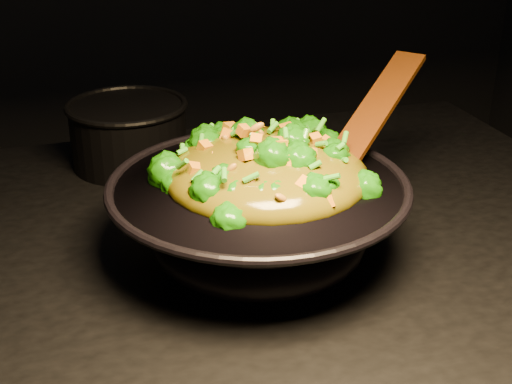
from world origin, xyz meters
name	(u,v)px	position (x,y,z in m)	size (l,w,h in m)	color
wok	(258,221)	(0.00, -0.06, 0.95)	(0.38, 0.38, 0.11)	black
stir_fry	(266,145)	(0.02, -0.04, 1.05)	(0.27, 0.27, 0.09)	#1B6907
spatula	(370,118)	(0.19, 0.00, 1.06)	(0.31, 0.05, 0.01)	#371505
back_pot	(129,134)	(-0.11, 0.31, 0.96)	(0.20, 0.20, 0.11)	black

